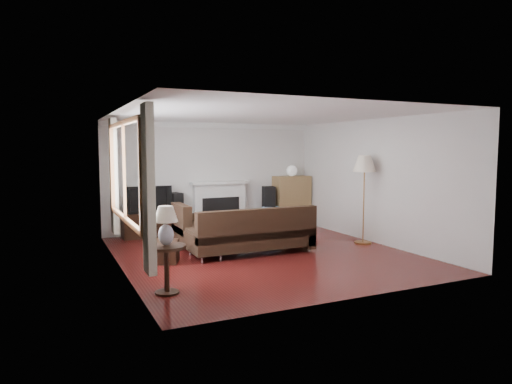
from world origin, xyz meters
name	(u,v)px	position (x,y,z in m)	size (l,w,h in m)	color
room	(263,185)	(0.00, 0.00, 1.25)	(5.10, 5.60, 2.54)	#4F1311
window	(124,172)	(-2.45, -0.20, 1.55)	(0.12, 2.74, 1.54)	brown
curtain_near	(148,189)	(-2.40, -1.72, 1.40)	(0.10, 0.35, 2.10)	beige
curtain_far	(114,176)	(-2.40, 1.32, 1.40)	(0.10, 0.35, 2.10)	beige
fireplace	(220,206)	(0.15, 2.64, 0.57)	(1.40, 0.26, 1.15)	white
tv_stand	(148,225)	(-1.57, 2.48, 0.27)	(1.07, 0.48, 0.53)	black
television	(147,199)	(-1.57, 2.48, 0.82)	(1.00, 0.13, 0.58)	black
speaker_left	(175,214)	(-0.95, 2.53, 0.46)	(0.26, 0.31, 0.93)	black
speaker_right	(269,207)	(1.38, 2.53, 0.50)	(0.28, 0.33, 0.99)	black
bookshelf	(292,201)	(2.00, 2.51, 0.61)	(0.89, 0.42, 1.23)	olive
globe_lamp	(292,171)	(2.00, 2.51, 1.36)	(0.26, 0.26, 0.26)	white
sectional_sofa	(251,231)	(-0.18, 0.14, 0.40)	(2.47, 1.81, 0.80)	black
coffee_table	(230,228)	(-0.05, 1.47, 0.24)	(1.21, 0.66, 0.47)	#9C7C4B
footstool	(165,251)	(-1.78, 0.12, 0.18)	(0.44, 0.44, 0.37)	black
floor_lamp	(364,200)	(2.22, -0.04, 0.89)	(0.46, 0.46, 1.77)	#A7703A
side_table	(167,270)	(-2.15, -1.55, 0.32)	(0.51, 0.51, 0.64)	black
table_lamp	(166,226)	(-2.15, -1.55, 0.90)	(0.32, 0.32, 0.51)	silver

